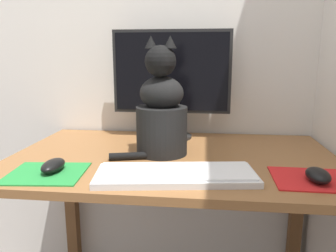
# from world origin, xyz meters

# --- Properties ---
(wall_back) EXTENTS (7.00, 0.04, 2.50)m
(wall_back) POSITION_xyz_m (0.00, 0.38, 1.25)
(wall_back) COLOR silver
(wall_back) RESTS_ON ground_plane
(desk) EXTENTS (1.11, 0.69, 0.76)m
(desk) POSITION_xyz_m (0.00, 0.00, 0.64)
(desk) COLOR brown
(desk) RESTS_ON ground_plane
(monitor) EXTENTS (0.48, 0.17, 0.44)m
(monitor) POSITION_xyz_m (-0.03, 0.25, 1.00)
(monitor) COLOR black
(monitor) RESTS_ON desk
(keyboard) EXTENTS (0.46, 0.23, 0.02)m
(keyboard) POSITION_xyz_m (0.03, -0.22, 0.77)
(keyboard) COLOR silver
(keyboard) RESTS_ON desk
(mousepad_left) EXTENTS (0.23, 0.21, 0.00)m
(mousepad_left) POSITION_xyz_m (-0.35, -0.23, 0.76)
(mousepad_left) COLOR #238438
(mousepad_left) RESTS_ON desk
(mousepad_right) EXTENTS (0.21, 0.19, 0.00)m
(mousepad_right) POSITION_xyz_m (0.40, -0.19, 0.76)
(mousepad_right) COLOR red
(mousepad_right) RESTS_ON desk
(computer_mouse_left) EXTENTS (0.06, 0.11, 0.03)m
(computer_mouse_left) POSITION_xyz_m (-0.33, -0.21, 0.78)
(computer_mouse_left) COLOR black
(computer_mouse_left) RESTS_ON mousepad_left
(computer_mouse_right) EXTENTS (0.06, 0.10, 0.04)m
(computer_mouse_right) POSITION_xyz_m (0.41, -0.21, 0.78)
(computer_mouse_right) COLOR black
(computer_mouse_right) RESTS_ON mousepad_right
(cat) EXTENTS (0.26, 0.21, 0.40)m
(cat) POSITION_xyz_m (-0.04, 0.01, 0.91)
(cat) COLOR black
(cat) RESTS_ON desk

